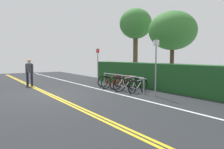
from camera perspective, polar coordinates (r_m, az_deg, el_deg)
ground_plane at (r=11.13m, az=-15.65°, el=-4.94°), size 30.54×11.95×0.05m
centre_line_yellow_inner at (r=11.10m, az=-16.05°, el=-4.83°), size 27.49×0.10×0.00m
centre_line_yellow_outer at (r=11.14m, az=-15.26°, el=-4.78°), size 27.49×0.10×0.00m
bike_lane_stripe_white at (r=12.22m, az=-2.93°, el=-3.80°), size 27.49×0.12×0.00m
bike_rack at (r=12.30m, az=2.44°, el=-0.99°), size 3.74×0.05×0.78m
bicycle_0 at (r=13.47m, az=-0.42°, el=-1.60°), size 0.46×1.76×0.71m
bicycle_1 at (r=12.84m, az=0.16°, el=-1.86°), size 0.50×1.73×0.73m
bicycle_2 at (r=12.38m, az=2.95°, el=-2.07°), size 0.46×1.73×0.75m
bicycle_3 at (r=11.72m, az=3.76°, el=-2.35°), size 0.46×1.75×0.79m
bicycle_4 at (r=11.31m, az=6.62°, el=-2.87°), size 0.61×1.62×0.69m
pedestrian at (r=14.60m, az=-20.14°, el=0.93°), size 0.33×0.41×1.62m
sign_post_near at (r=14.51m, az=-3.61°, el=3.02°), size 0.36×0.06×2.32m
sign_post_far at (r=10.20m, az=11.01°, el=3.02°), size 0.36×0.06×2.56m
hedge_backdrop at (r=12.30m, az=13.30°, el=-0.59°), size 12.69×1.09×1.40m
tree_near_left at (r=16.99m, az=5.99°, el=12.42°), size 2.35×2.35×5.29m
tree_mid at (r=14.31m, az=15.04°, el=10.61°), size 2.87×2.87×4.51m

